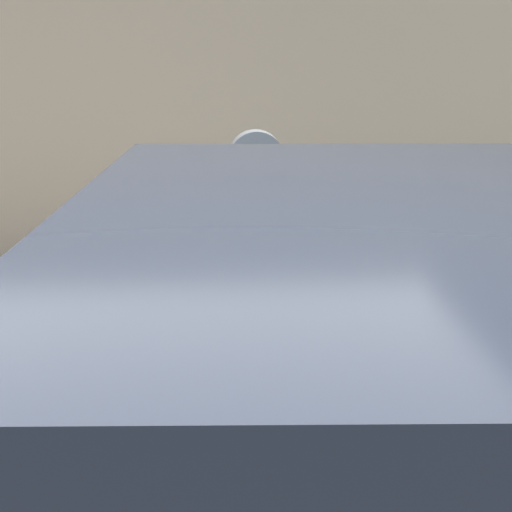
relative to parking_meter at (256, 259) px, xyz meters
The scene contains 2 objects.
sidewalk 1.57m from the parking_meter, 120.53° to the left, with size 24.00×2.80×0.15m.
parking_meter is the anchor object (origin of this frame).
Camera 1 is at (0.35, -1.63, 2.09)m, focal length 50.00 mm.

